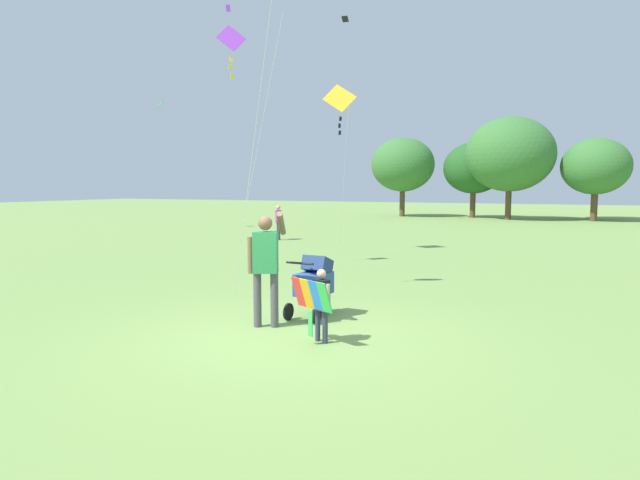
% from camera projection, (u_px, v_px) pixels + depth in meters
% --- Properties ---
extents(ground_plane, '(120.00, 120.00, 0.00)m').
position_uv_depth(ground_plane, '(287.00, 336.00, 8.02)').
color(ground_plane, '#75994C').
extents(child_with_butterfly_kite, '(0.71, 0.49, 1.03)m').
position_uv_depth(child_with_butterfly_kite, '(319.00, 299.00, 7.63)').
color(child_with_butterfly_kite, '#33384C').
rests_on(child_with_butterfly_kite, ground).
extents(person_adult_flyer, '(0.56, 0.64, 1.79)m').
position_uv_depth(person_adult_flyer, '(266.00, 260.00, 8.44)').
color(person_adult_flyer, '#4C4C51').
rests_on(person_adult_flyer, ground).
extents(stroller, '(0.58, 1.10, 1.03)m').
position_uv_depth(stroller, '(314.00, 281.00, 9.13)').
color(stroller, black).
rests_on(stroller, ground).
extents(kite_orange_delta, '(2.08, 3.28, 5.41)m').
position_uv_depth(kite_orange_delta, '(340.00, 103.00, 17.51)').
color(kite_orange_delta, '#F4A319').
rests_on(kite_orange_delta, ground).
extents(kite_green_novelty, '(2.77, 1.98, 6.25)m').
position_uv_depth(kite_green_novelty, '(233.00, 51.00, 13.90)').
color(kite_green_novelty, purple).
rests_on(kite_green_novelty, ground).
extents(person_red_shirt, '(0.33, 0.36, 1.38)m').
position_uv_depth(person_red_shirt, '(278.00, 219.00, 21.89)').
color(person_red_shirt, '#33384C').
rests_on(person_red_shirt, ground).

